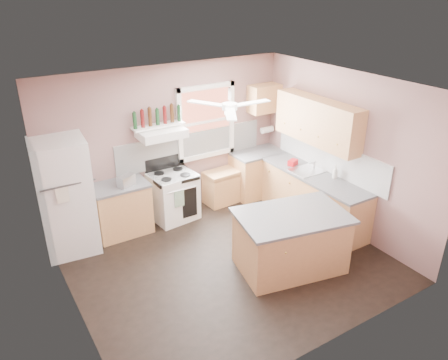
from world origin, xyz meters
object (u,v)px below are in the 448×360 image
stove (173,196)px  cart (222,187)px  island (290,242)px  toaster (126,181)px  refrigerator (65,197)px

stove → cart: stove is taller
island → stove: bearing=121.6°
cart → stove: bearing=179.7°
toaster → island: (1.68, -2.16, -0.56)m
cart → island: size_ratio=0.43×
toaster → stove: size_ratio=0.33×
refrigerator → island: size_ratio=1.24×
toaster → stove: bearing=-18.5°
stove → island: 2.40m
toaster → refrigerator: bearing=150.9°
toaster → cart: size_ratio=0.43×
refrigerator → cart: bearing=7.4°
cart → island: island is taller
toaster → island: bearing=-77.1°
refrigerator → stove: 1.89m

